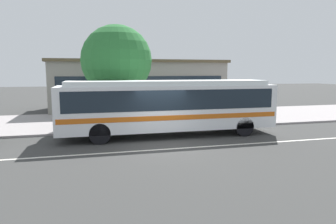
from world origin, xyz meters
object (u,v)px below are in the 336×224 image
at_px(pedestrian_waiting_near_sign, 110,110).
at_px(pedestrian_walking_along_curb, 221,105).
at_px(street_tree_near_stop, 117,61).
at_px(pedestrian_standing_by_tree, 128,109).
at_px(transit_bus, 169,104).
at_px(bus_stop_sign, 219,100).

xyz_separation_m(pedestrian_waiting_near_sign, pedestrian_walking_along_curb, (7.36, 0.55, 0.03)).
xyz_separation_m(pedestrian_walking_along_curb, street_tree_near_stop, (-6.83, 0.65, 2.91)).
bearing_deg(pedestrian_standing_by_tree, transit_bus, -61.79).
relative_size(pedestrian_standing_by_tree, street_tree_near_stop, 0.27).
relative_size(pedestrian_waiting_near_sign, bus_stop_sign, 0.72).
relative_size(pedestrian_walking_along_curb, pedestrian_standing_by_tree, 1.06).
relative_size(pedestrian_walking_along_curb, bus_stop_sign, 0.74).
xyz_separation_m(transit_bus, bus_stop_sign, (3.79, 2.02, -0.06)).
xyz_separation_m(transit_bus, pedestrian_standing_by_tree, (-1.79, 3.33, -0.61)).
bearing_deg(street_tree_near_stop, pedestrian_walking_along_curb, -5.40).
height_order(transit_bus, street_tree_near_stop, street_tree_near_stop).
height_order(transit_bus, bus_stop_sign, transit_bus).
distance_m(pedestrian_standing_by_tree, street_tree_near_stop, 3.07).
height_order(bus_stop_sign, street_tree_near_stop, street_tree_near_stop).
xyz_separation_m(bus_stop_sign, street_tree_near_stop, (-6.14, 1.86, 2.42)).
height_order(pedestrian_standing_by_tree, street_tree_near_stop, street_tree_near_stop).
bearing_deg(bus_stop_sign, pedestrian_standing_by_tree, 166.80).
bearing_deg(bus_stop_sign, street_tree_near_stop, 163.18).
bearing_deg(street_tree_near_stop, transit_bus, -58.87).
bearing_deg(pedestrian_waiting_near_sign, pedestrian_standing_by_tree, 30.91).
height_order(pedestrian_waiting_near_sign, pedestrian_standing_by_tree, pedestrian_waiting_near_sign).
relative_size(transit_bus, bus_stop_sign, 4.79).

